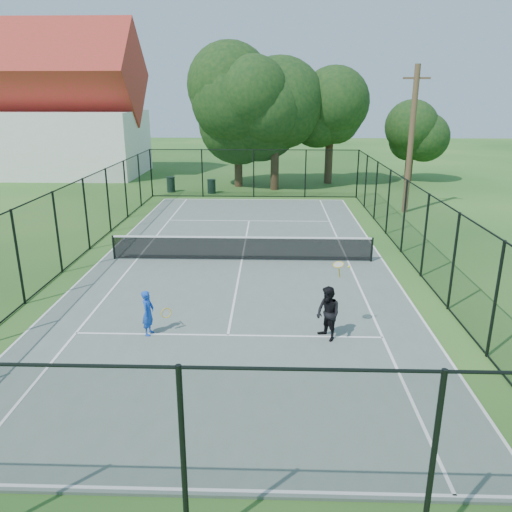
{
  "coord_description": "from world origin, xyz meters",
  "views": [
    {
      "loc": [
        1.13,
        -18.39,
        6.16
      ],
      "look_at": [
        0.65,
        -3.0,
        1.2
      ],
      "focal_mm": 35.0,
      "sensor_mm": 36.0,
      "label": 1
    }
  ],
  "objects_px": {
    "trash_bin_left": "(171,184)",
    "utility_pole": "(411,140)",
    "trash_bin_right": "(212,186)",
    "player_black": "(328,313)",
    "tennis_net": "(242,247)",
    "player_blue": "(148,313)"
  },
  "relations": [
    {
      "from": "trash_bin_left",
      "to": "utility_pole",
      "type": "bearing_deg",
      "value": -21.5
    },
    {
      "from": "trash_bin_right",
      "to": "player_black",
      "type": "relative_size",
      "value": 0.45
    },
    {
      "from": "tennis_net",
      "to": "trash_bin_right",
      "type": "height_order",
      "value": "tennis_net"
    },
    {
      "from": "tennis_net",
      "to": "player_blue",
      "type": "bearing_deg",
      "value": -108.3
    },
    {
      "from": "trash_bin_right",
      "to": "utility_pole",
      "type": "xyz_separation_m",
      "value": [
        11.37,
        -5.21,
        3.46
      ]
    },
    {
      "from": "utility_pole",
      "to": "player_black",
      "type": "height_order",
      "value": "utility_pole"
    },
    {
      "from": "tennis_net",
      "to": "utility_pole",
      "type": "distance_m",
      "value": 12.85
    },
    {
      "from": "tennis_net",
      "to": "trash_bin_right",
      "type": "xyz_separation_m",
      "value": [
        -2.83,
        14.21,
        -0.12
      ]
    },
    {
      "from": "utility_pole",
      "to": "player_blue",
      "type": "bearing_deg",
      "value": -124.69
    },
    {
      "from": "utility_pole",
      "to": "player_blue",
      "type": "xyz_separation_m",
      "value": [
        -10.64,
        -15.38,
        -3.24
      ]
    },
    {
      "from": "utility_pole",
      "to": "player_black",
      "type": "distance_m",
      "value": 16.9
    },
    {
      "from": "trash_bin_left",
      "to": "player_black",
      "type": "distance_m",
      "value": 22.63
    },
    {
      "from": "trash_bin_left",
      "to": "player_blue",
      "type": "relative_size",
      "value": 0.83
    },
    {
      "from": "trash_bin_right",
      "to": "player_black",
      "type": "distance_m",
      "value": 21.43
    },
    {
      "from": "trash_bin_left",
      "to": "trash_bin_right",
      "type": "bearing_deg",
      "value": -7.36
    },
    {
      "from": "trash_bin_left",
      "to": "player_blue",
      "type": "height_order",
      "value": "player_blue"
    },
    {
      "from": "trash_bin_right",
      "to": "utility_pole",
      "type": "relative_size",
      "value": 0.12
    },
    {
      "from": "player_blue",
      "to": "player_black",
      "type": "xyz_separation_m",
      "value": [
        4.73,
        -0.14,
        0.11
      ]
    },
    {
      "from": "trash_bin_right",
      "to": "utility_pole",
      "type": "height_order",
      "value": "utility_pole"
    },
    {
      "from": "utility_pole",
      "to": "player_black",
      "type": "bearing_deg",
      "value": -110.86
    },
    {
      "from": "trash_bin_left",
      "to": "utility_pole",
      "type": "height_order",
      "value": "utility_pole"
    },
    {
      "from": "trash_bin_left",
      "to": "trash_bin_right",
      "type": "xyz_separation_m",
      "value": [
        2.77,
        -0.36,
        -0.05
      ]
    }
  ]
}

